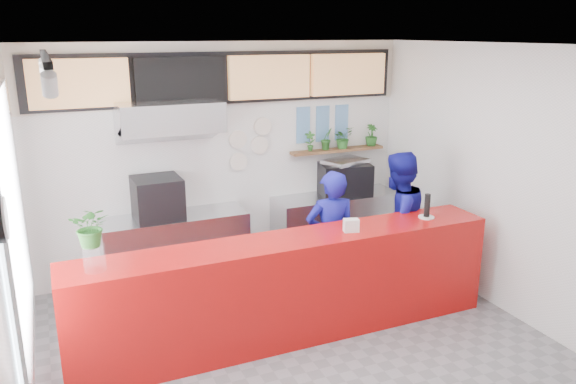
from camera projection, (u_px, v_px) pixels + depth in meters
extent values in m
plane|color=slate|center=(307.00, 354.00, 5.62)|extent=(5.00, 5.00, 0.00)
plane|color=silver|center=(310.00, 45.00, 4.79)|extent=(5.00, 5.00, 0.00)
plane|color=white|center=(227.00, 158.00, 7.41)|extent=(5.00, 0.00, 5.00)
plane|color=white|center=(10.00, 253.00, 4.25)|extent=(0.00, 5.00, 5.00)
plane|color=white|center=(513.00, 184.00, 6.16)|extent=(0.00, 5.00, 5.00)
cube|color=#AA0D0C|center=(291.00, 288.00, 5.82)|extent=(4.50, 0.60, 1.10)
cube|color=beige|center=(225.00, 74.00, 7.10)|extent=(5.00, 0.02, 0.80)
cube|color=#B2B5BA|center=(176.00, 249.00, 7.13)|extent=(1.80, 0.60, 0.90)
cube|color=black|center=(157.00, 198.00, 6.86)|extent=(0.58, 0.58, 0.51)
cube|color=#B2B5BA|center=(169.00, 116.00, 6.61)|extent=(1.20, 0.70, 0.35)
cube|color=#B2B5BA|center=(170.00, 133.00, 6.67)|extent=(1.20, 0.69, 0.31)
cube|color=#B2B5BA|center=(336.00, 225.00, 8.01)|extent=(1.80, 0.60, 0.90)
cube|color=black|center=(345.00, 179.00, 7.87)|extent=(0.78, 0.63, 0.44)
cube|color=#ABACB2|center=(345.00, 161.00, 7.80)|extent=(0.68, 0.56, 0.05)
cube|color=brown|center=(337.00, 150.00, 7.93)|extent=(1.40, 0.18, 0.04)
cube|color=tan|center=(79.00, 83.00, 6.34)|extent=(1.10, 0.10, 0.55)
cube|color=black|center=(181.00, 80.00, 6.79)|extent=(1.10, 0.10, 0.55)
cube|color=tan|center=(270.00, 77.00, 7.23)|extent=(1.10, 0.10, 0.55)
cube|color=tan|center=(348.00, 74.00, 7.68)|extent=(1.10, 0.10, 0.55)
cube|color=black|center=(225.00, 78.00, 7.08)|extent=(4.80, 0.04, 0.65)
cube|color=silver|center=(13.00, 216.00, 4.47)|extent=(0.04, 2.20, 1.90)
cube|color=#B2B5BA|center=(15.00, 216.00, 4.48)|extent=(0.03, 2.30, 2.00)
cylinder|color=white|center=(5.00, 218.00, 3.33)|extent=(0.02, 0.26, 0.26)
cube|color=black|center=(45.00, 57.00, 4.00)|extent=(0.05, 2.40, 0.04)
cylinder|color=silver|center=(238.00, 139.00, 7.37)|extent=(0.24, 0.03, 0.24)
cylinder|color=silver|center=(259.00, 145.00, 7.51)|extent=(0.24, 0.03, 0.24)
cylinder|color=silver|center=(238.00, 162.00, 7.45)|extent=(0.24, 0.03, 0.24)
cylinder|color=silver|center=(263.00, 126.00, 7.46)|extent=(0.24, 0.03, 0.24)
cube|color=#598CBF|center=(303.00, 116.00, 7.67)|extent=(0.20, 0.02, 0.25)
cube|color=#598CBF|center=(323.00, 115.00, 7.79)|extent=(0.20, 0.02, 0.25)
cube|color=#598CBF|center=(342.00, 114.00, 7.90)|extent=(0.20, 0.02, 0.25)
cube|color=#598CBF|center=(303.00, 134.00, 7.74)|extent=(0.20, 0.02, 0.25)
cube|color=#598CBF|center=(322.00, 133.00, 7.86)|extent=(0.20, 0.02, 0.25)
cube|color=#598CBF|center=(341.00, 131.00, 7.97)|extent=(0.20, 0.02, 0.25)
imported|color=navy|center=(331.00, 239.00, 6.46)|extent=(0.65, 0.48, 1.62)
imported|color=navy|center=(396.00, 223.00, 6.79)|extent=(1.01, 0.88, 1.76)
imported|color=#266122|center=(310.00, 141.00, 7.72)|extent=(0.17, 0.14, 0.28)
imported|color=#266122|center=(327.00, 139.00, 7.82)|extent=(0.20, 0.18, 0.31)
imported|color=#266122|center=(343.00, 138.00, 7.92)|extent=(0.32, 0.30, 0.30)
imported|color=#266122|center=(371.00, 135.00, 8.10)|extent=(0.20, 0.19, 0.31)
cylinder|color=silver|center=(94.00, 258.00, 4.89)|extent=(0.24, 0.24, 0.23)
imported|color=#266122|center=(91.00, 227.00, 4.81)|extent=(0.40, 0.37, 0.37)
cube|color=silver|center=(351.00, 225.00, 5.85)|extent=(0.17, 0.13, 0.14)
cylinder|color=silver|center=(426.00, 217.00, 6.30)|extent=(0.23, 0.23, 0.01)
cylinder|color=black|center=(427.00, 205.00, 6.26)|extent=(0.08, 0.08, 0.26)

